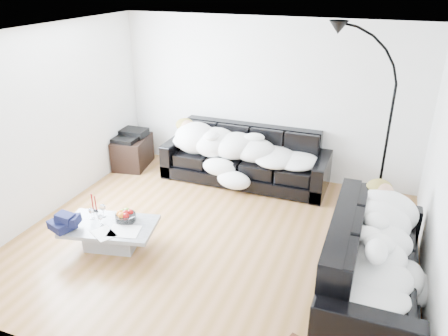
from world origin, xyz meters
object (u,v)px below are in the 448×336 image
(coffee_table, at_px, (111,236))
(wine_glass_c, at_px, (101,220))
(sleeper_right, at_px, (377,243))
(fruit_bowl, at_px, (125,215))
(sofa_right, at_px, (375,259))
(sleeper_back, at_px, (244,145))
(stereo, at_px, (131,135))
(wine_glass_b, at_px, (91,214))
(av_cabinet, at_px, (133,152))
(wine_glass_a, at_px, (103,210))
(floor_lamp, at_px, (387,138))
(sofa_back, at_px, (245,156))
(candle_right, at_px, (96,204))
(candle_left, at_px, (92,203))

(coffee_table, distance_m, wine_glass_c, 0.26)
(sleeper_right, xyz_separation_m, fruit_bowl, (-3.00, -0.12, -0.25))
(sofa_right, distance_m, sleeper_back, 3.05)
(sleeper_back, distance_m, fruit_bowl, 2.40)
(stereo, bearing_deg, wine_glass_b, -72.51)
(coffee_table, height_order, av_cabinet, av_cabinet)
(wine_glass_a, bearing_deg, fruit_bowl, 2.48)
(floor_lamp, bearing_deg, wine_glass_a, -168.58)
(sofa_back, height_order, candle_right, sofa_back)
(wine_glass_c, distance_m, av_cabinet, 2.57)
(sleeper_right, relative_size, av_cabinet, 2.50)
(sofa_back, bearing_deg, stereo, -175.94)
(fruit_bowl, height_order, floor_lamp, floor_lamp)
(sleeper_back, relative_size, coffee_table, 2.02)
(sofa_right, bearing_deg, stereo, 64.43)
(wine_glass_b, xyz_separation_m, stereo, (-0.82, 2.27, 0.19))
(wine_glass_b, bearing_deg, sleeper_right, 3.91)
(sleeper_right, distance_m, stereo, 4.71)
(wine_glass_c, xyz_separation_m, candle_right, (-0.26, 0.27, 0.03))
(stereo, bearing_deg, av_cabinet, 0.00)
(sleeper_back, distance_m, av_cabinet, 2.11)
(sofa_back, relative_size, stereo, 6.14)
(sofa_right, xyz_separation_m, candle_right, (-3.49, -0.05, -0.01))
(sofa_back, distance_m, stereo, 2.08)
(sofa_right, relative_size, stereo, 5.09)
(sofa_back, bearing_deg, sofa_right, -45.04)
(sofa_right, height_order, wine_glass_c, sofa_right)
(wine_glass_b, relative_size, av_cabinet, 0.20)
(sofa_back, distance_m, av_cabinet, 2.08)
(sofa_right, xyz_separation_m, sleeper_back, (-2.18, 2.13, 0.20))
(sleeper_right, distance_m, candle_left, 3.54)
(fruit_bowl, height_order, stereo, stereo)
(sofa_back, xyz_separation_m, floor_lamp, (2.12, -0.33, 0.72))
(wine_glass_c, bearing_deg, wine_glass_b, 157.16)
(wine_glass_a, bearing_deg, av_cabinet, 113.15)
(av_cabinet, xyz_separation_m, stereo, (0.00, 0.00, 0.33))
(wine_glass_b, relative_size, wine_glass_c, 1.02)
(wine_glass_b, relative_size, candle_left, 0.62)
(sofa_right, distance_m, floor_lamp, 1.98)
(sofa_back, distance_m, wine_glass_b, 2.72)
(sleeper_right, distance_m, wine_glass_a, 3.33)
(wine_glass_c, distance_m, stereo, 2.57)
(sofa_back, relative_size, wine_glass_c, 17.66)
(sofa_right, height_order, av_cabinet, sofa_right)
(sleeper_back, height_order, candle_right, sleeper_back)
(sleeper_back, relative_size, wine_glass_a, 12.87)
(stereo, bearing_deg, sofa_right, -27.97)
(sofa_right, relative_size, coffee_table, 1.98)
(fruit_bowl, xyz_separation_m, candle_left, (-0.54, 0.06, 0.05))
(sleeper_right, relative_size, coffee_table, 1.70)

